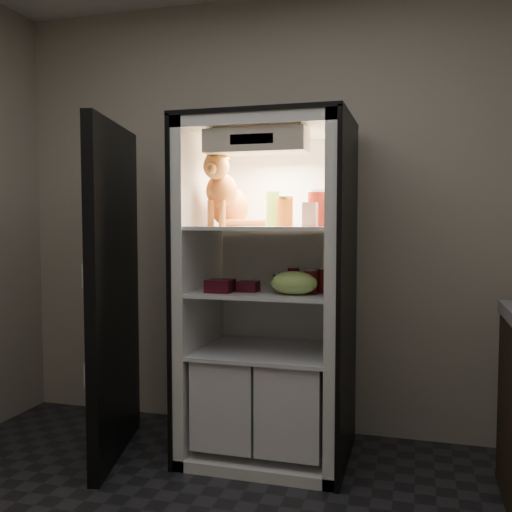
{
  "coord_description": "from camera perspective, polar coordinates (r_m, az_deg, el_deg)",
  "views": [
    {
      "loc": [
        0.79,
        -1.69,
        1.32
      ],
      "look_at": [
        -0.06,
        1.32,
        1.12
      ],
      "focal_mm": 40.0,
      "sensor_mm": 36.0,
      "label": 1
    }
  ],
  "objects": [
    {
      "name": "room_shell",
      "position": [
        1.89,
        -9.41,
        12.62
      ],
      "size": [
        3.6,
        3.6,
        3.6
      ],
      "color": "white",
      "rests_on": "floor"
    },
    {
      "name": "refrigerator",
      "position": [
        3.21,
        1.37,
        -5.88
      ],
      "size": [
        0.9,
        0.72,
        1.88
      ],
      "color": "white",
      "rests_on": "floor"
    },
    {
      "name": "fridge_door",
      "position": [
        3.28,
        -14.03,
        -3.65
      ],
      "size": [
        0.27,
        0.86,
        1.85
      ],
      "rotation": [
        0.0,
        0.0,
        0.25
      ],
      "color": "black",
      "rests_on": "floor"
    },
    {
      "name": "tabby_cat",
      "position": [
        3.14,
        -3.06,
        5.87
      ],
      "size": [
        0.35,
        0.4,
        0.42
      ],
      "rotation": [
        0.0,
        0.0,
        -0.09
      ],
      "color": "#C05C18",
      "rests_on": "refrigerator"
    },
    {
      "name": "parmesan_shaker",
      "position": [
        3.18,
        1.68,
        4.76
      ],
      "size": [
        0.07,
        0.07,
        0.19
      ],
      "color": "green",
      "rests_on": "refrigerator"
    },
    {
      "name": "mayo_tub",
      "position": [
        3.19,
        2.55,
        4.16
      ],
      "size": [
        0.09,
        0.09,
        0.12
      ],
      "color": "white",
      "rests_on": "refrigerator"
    },
    {
      "name": "salsa_jar",
      "position": [
        3.06,
        2.89,
        4.49
      ],
      "size": [
        0.09,
        0.09,
        0.16
      ],
      "color": "maroon",
      "rests_on": "refrigerator"
    },
    {
      "name": "pepper_jar",
      "position": [
        3.08,
        6.26,
        4.82
      ],
      "size": [
        0.12,
        0.12,
        0.2
      ],
      "color": "maroon",
      "rests_on": "refrigerator"
    },
    {
      "name": "cream_carton",
      "position": [
        2.94,
        5.43,
        4.17
      ],
      "size": [
        0.07,
        0.07,
        0.12
      ],
      "primitive_type": "cube",
      "color": "white",
      "rests_on": "refrigerator"
    },
    {
      "name": "soda_can_a",
      "position": [
        3.15,
        3.79,
        -2.23
      ],
      "size": [
        0.07,
        0.07,
        0.12
      ],
      "color": "black",
      "rests_on": "refrigerator"
    },
    {
      "name": "soda_can_b",
      "position": [
        3.03,
        6.59,
        -2.42
      ],
      "size": [
        0.07,
        0.07,
        0.13
      ],
      "color": "black",
      "rests_on": "refrigerator"
    },
    {
      "name": "soda_can_c",
      "position": [
        2.97,
        5.53,
        -2.58
      ],
      "size": [
        0.07,
        0.07,
        0.12
      ],
      "color": "black",
      "rests_on": "refrigerator"
    },
    {
      "name": "condiment_jar",
      "position": [
        3.15,
        2.3,
        -2.48
      ],
      "size": [
        0.07,
        0.07,
        0.09
      ],
      "color": "brown",
      "rests_on": "refrigerator"
    },
    {
      "name": "grape_bag",
      "position": [
        2.93,
        3.83,
        -2.71
      ],
      "size": [
        0.24,
        0.17,
        0.12
      ],
      "primitive_type": "ellipsoid",
      "color": "#9CCA5E",
      "rests_on": "refrigerator"
    },
    {
      "name": "berry_box_left",
      "position": [
        3.03,
        -3.61,
        -3.0
      ],
      "size": [
        0.13,
        0.13,
        0.07
      ],
      "primitive_type": "cube",
      "color": "#4B0C19",
      "rests_on": "refrigerator"
    },
    {
      "name": "berry_box_right",
      "position": [
        3.06,
        -0.79,
        -3.06
      ],
      "size": [
        0.11,
        0.11,
        0.05
      ],
      "primitive_type": "cube",
      "color": "#4B0C19",
      "rests_on": "refrigerator"
    }
  ]
}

